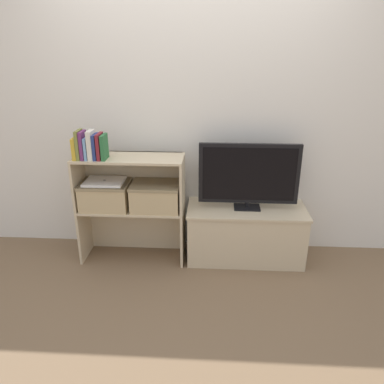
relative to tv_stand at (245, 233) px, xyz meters
The scene contains 17 objects.
ground_plane 0.57m from the tv_stand, 155.30° to the right, with size 16.00×16.00×0.00m, color brown.
wall_back 1.10m from the tv_stand, 151.87° to the left, with size 10.00×0.05×2.40m.
tv_stand is the anchor object (origin of this frame).
tv 0.54m from the tv_stand, 90.00° to the right, with size 0.83×0.14×0.57m.
bookshelf_lower_tier 0.99m from the tv_stand, behind, with size 0.90×0.34×0.49m.
bookshelf_upper_tier 1.12m from the tv_stand, behind, with size 0.90×0.34×0.45m.
book_mustard 1.59m from the tv_stand, behind, with size 0.03×0.14×0.17m.
book_olive 1.58m from the tv_stand, behind, with size 0.03×0.14×0.23m.
book_plum 1.56m from the tv_stand, behind, with size 0.03×0.13×0.22m.
book_skyblue 1.52m from the tv_stand, behind, with size 0.02×0.14×0.18m.
book_ivory 1.50m from the tv_stand, behind, with size 0.04×0.13×0.23m.
book_navy 1.46m from the tv_stand, behind, with size 0.02×0.14×0.20m.
book_maroon 1.44m from the tv_stand, behind, with size 0.03×0.14×0.21m.
book_forest 1.41m from the tv_stand, behind, with size 0.03×0.14×0.20m.
storage_basket_left 1.26m from the tv_stand, behind, with size 0.41×0.31×0.22m.
storage_basket_right 0.86m from the tv_stand, behind, with size 0.41×0.31×0.22m.
laptop 1.29m from the tv_stand, behind, with size 0.32×0.25×0.02m.
Camera 1 is at (0.17, -2.73, 1.80)m, focal length 35.00 mm.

